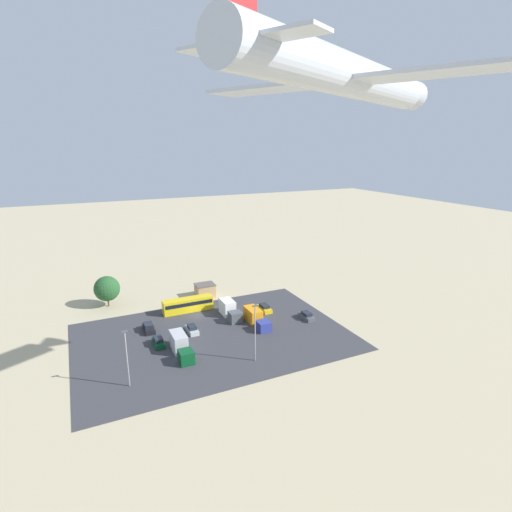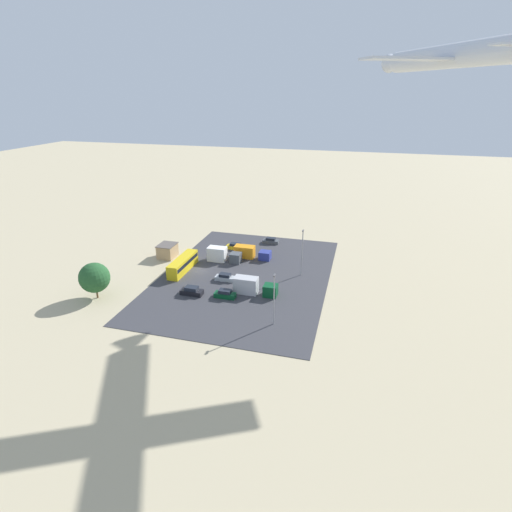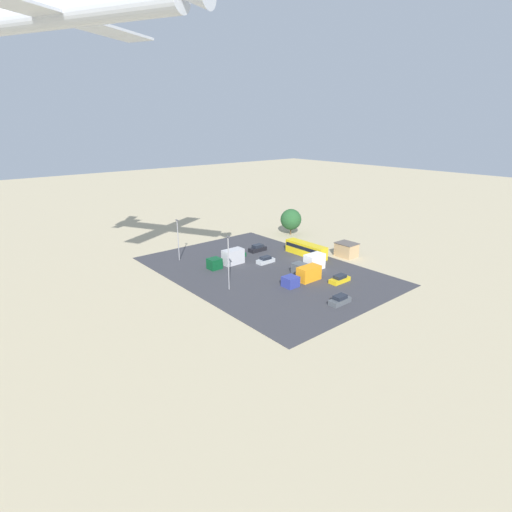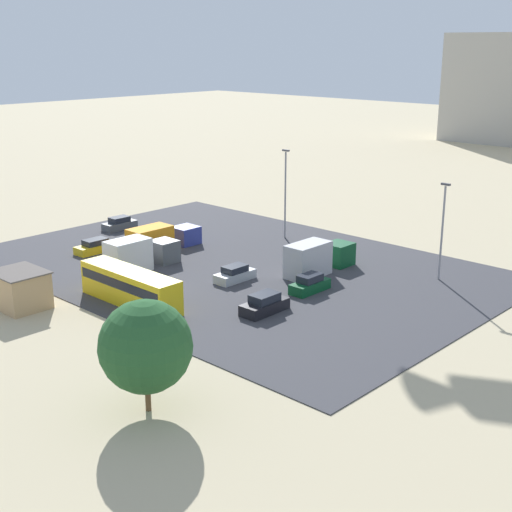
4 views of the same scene
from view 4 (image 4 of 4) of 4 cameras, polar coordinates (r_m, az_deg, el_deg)
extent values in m
plane|color=tan|center=(65.90, -8.16, -2.86)|extent=(400.00, 400.00, 0.00)
cube|color=#38383D|center=(72.66, -1.57, -0.78)|extent=(51.16, 35.28, 0.08)
cube|color=tan|center=(64.24, -18.35, -2.61)|extent=(4.42, 3.68, 3.14)
cube|color=#59514C|center=(63.74, -18.48, -1.22)|extent=(4.66, 3.92, 0.12)
cube|color=gold|center=(62.64, -10.02, -2.46)|extent=(11.10, 2.51, 3.01)
cube|color=black|center=(62.46, -10.05, -1.99)|extent=(10.66, 2.55, 0.84)
cube|color=#4C5156|center=(88.24, -10.85, 2.41)|extent=(1.77, 4.17, 0.88)
cube|color=#1E232D|center=(88.06, -10.88, 2.89)|extent=(1.48, 2.34, 0.65)
cube|color=#0C4723|center=(65.17, 4.32, -2.44)|extent=(1.70, 4.13, 0.94)
cube|color=#1E232D|center=(64.91, 4.34, -1.77)|extent=(1.43, 2.31, 0.69)
cube|color=#ADB2B7|center=(67.95, -1.70, -1.63)|extent=(1.77, 4.17, 0.86)
cube|color=#1E232D|center=(67.72, -1.70, -1.03)|extent=(1.49, 2.34, 0.63)
cube|color=black|center=(60.05, 0.69, -4.09)|extent=(1.91, 4.41, 0.96)
cube|color=#1E232D|center=(59.76, 0.69, -3.35)|extent=(1.60, 2.47, 0.70)
cube|color=gold|center=(79.03, -12.70, 0.60)|extent=(1.84, 4.49, 0.84)
cube|color=#1E232D|center=(78.84, -12.74, 1.12)|extent=(1.55, 2.51, 0.62)
cube|color=#0C4723|center=(72.97, 6.63, 0.16)|extent=(2.42, 2.62, 2.30)
cube|color=#B2B2B7|center=(69.07, 4.18, -0.30)|extent=(2.42, 4.66, 3.28)
cube|color=#4C5156|center=(74.06, -7.36, 0.38)|extent=(2.53, 2.41, 2.30)
cube|color=white|center=(71.26, -10.19, 0.01)|extent=(2.53, 4.28, 3.28)
cube|color=navy|center=(80.54, -5.65, 1.67)|extent=(2.52, 2.67, 1.99)
cube|color=orange|center=(77.34, -8.47, 1.25)|extent=(2.52, 4.75, 2.84)
cylinder|color=brown|center=(45.23, -8.64, -10.91)|extent=(0.36, 0.36, 2.15)
sphere|color=#235128|center=(43.83, -8.83, -7.15)|extent=(5.78, 5.78, 5.78)
cylinder|color=gray|center=(81.90, 2.36, 4.86)|extent=(0.20, 0.20, 9.98)
cube|color=#4C4C51|center=(80.99, 2.40, 8.44)|extent=(0.90, 0.28, 0.20)
cylinder|color=gray|center=(69.37, 14.66, 1.75)|extent=(0.20, 0.20, 9.07)
cube|color=#4C4C51|center=(68.35, 14.95, 5.57)|extent=(0.90, 0.28, 0.20)
camera|label=1|loc=(120.16, 32.65, 21.04)|focal=28.00mm
camera|label=2|loc=(77.78, 67.06, 18.41)|focal=28.00mm
camera|label=3|loc=(148.09, -3.92, 19.60)|focal=28.00mm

